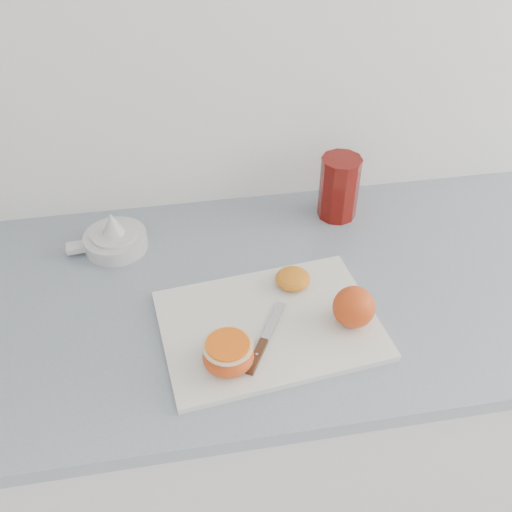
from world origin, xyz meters
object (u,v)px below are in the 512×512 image
(cutting_board, at_px, (269,325))
(half_orange, at_px, (228,355))
(citrus_juicer, at_px, (114,238))
(red_tumbler, at_px, (339,190))
(counter, at_px, (248,421))

(cutting_board, bearing_deg, half_orange, -135.68)
(cutting_board, bearing_deg, citrus_juicer, 135.03)
(half_orange, distance_m, red_tumbler, 0.49)
(counter, relative_size, half_orange, 31.37)
(cutting_board, xyz_separation_m, citrus_juicer, (-0.27, 0.27, 0.02))
(citrus_juicer, bearing_deg, red_tumbler, 4.22)
(cutting_board, height_order, half_orange, half_orange)
(counter, height_order, citrus_juicer, citrus_juicer)
(counter, distance_m, citrus_juicer, 0.55)
(citrus_juicer, relative_size, red_tumbler, 1.15)
(half_orange, bearing_deg, counter, 72.94)
(half_orange, bearing_deg, cutting_board, 44.32)
(counter, relative_size, cutting_board, 7.00)
(counter, relative_size, red_tumbler, 18.54)
(counter, bearing_deg, citrus_juicer, 146.02)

